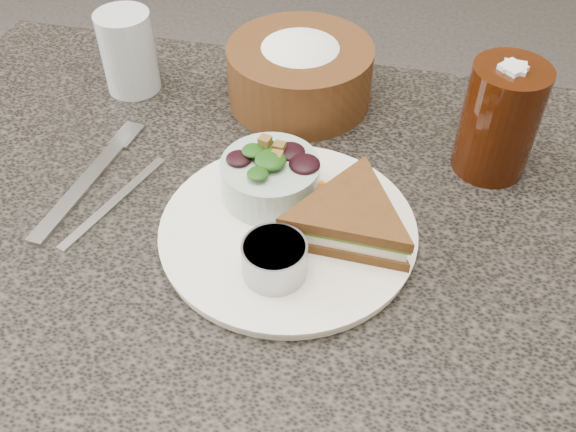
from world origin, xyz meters
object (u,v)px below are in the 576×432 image
(sandwich, at_px, (350,219))
(cola_glass, at_px, (501,116))
(salad_bowl, at_px, (270,173))
(dinner_plate, at_px, (288,231))
(bread_basket, at_px, (300,65))
(dressing_ramekin, at_px, (275,259))
(dining_table, at_px, (260,377))
(water_glass, at_px, (128,52))

(sandwich, height_order, cola_glass, cola_glass)
(salad_bowl, xyz_separation_m, cola_glass, (0.25, 0.13, 0.03))
(sandwich, bearing_deg, dinner_plate, -172.65)
(sandwich, bearing_deg, bread_basket, 115.46)
(dressing_ramekin, bearing_deg, bread_basket, 97.94)
(dinner_plate, distance_m, dressing_ramekin, 0.07)
(bread_basket, bearing_deg, dinner_plate, -80.38)
(sandwich, height_order, dressing_ramekin, sandwich)
(dressing_ramekin, xyz_separation_m, bread_basket, (-0.05, 0.33, 0.02))
(dining_table, xyz_separation_m, bread_basket, (0.01, 0.23, 0.43))
(salad_bowl, xyz_separation_m, water_glass, (-0.25, 0.19, 0.01))
(salad_bowl, distance_m, cola_glass, 0.28)
(dining_table, distance_m, salad_bowl, 0.42)
(sandwich, height_order, water_glass, water_glass)
(salad_bowl, height_order, bread_basket, bread_basket)
(sandwich, distance_m, cola_glass, 0.23)
(salad_bowl, height_order, dressing_ramekin, salad_bowl)
(bread_basket, distance_m, water_glass, 0.24)
(dinner_plate, xyz_separation_m, salad_bowl, (-0.03, 0.05, 0.04))
(dinner_plate, relative_size, dressing_ramekin, 4.18)
(salad_bowl, bearing_deg, bread_basket, 93.27)
(salad_bowl, height_order, cola_glass, cola_glass)
(dining_table, relative_size, dressing_ramekin, 14.63)
(dinner_plate, height_order, bread_basket, bread_basket)
(sandwich, height_order, bread_basket, bread_basket)
(sandwich, xyz_separation_m, bread_basket, (-0.11, 0.26, 0.02))
(dining_table, height_order, dressing_ramekin, dressing_ramekin)
(sandwich, xyz_separation_m, cola_glass, (0.15, 0.17, 0.04))
(water_glass, bearing_deg, dressing_ramekin, -46.73)
(dinner_plate, relative_size, salad_bowl, 2.50)
(dining_table, height_order, salad_bowl, salad_bowl)
(dinner_plate, height_order, dressing_ramekin, dressing_ramekin)
(salad_bowl, bearing_deg, sandwich, -22.66)
(sandwich, relative_size, bread_basket, 0.84)
(dinner_plate, distance_m, salad_bowl, 0.07)
(dinner_plate, xyz_separation_m, water_glass, (-0.29, 0.24, 0.05))
(sandwich, relative_size, salad_bowl, 1.46)
(dining_table, distance_m, sandwich, 0.43)
(sandwich, relative_size, water_glass, 1.45)
(dressing_ramekin, height_order, water_glass, water_glass)
(dinner_plate, relative_size, bread_basket, 1.43)
(dining_table, height_order, water_glass, water_glass)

